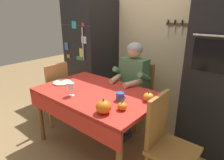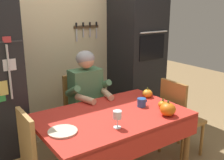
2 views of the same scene
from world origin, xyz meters
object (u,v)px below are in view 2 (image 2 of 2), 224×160
dining_table (113,123)px  wine_glass (117,116)px  chair_behind_person (81,109)px  pumpkin_large (168,109)px  chair_right_side (178,116)px  pumpkin_medium (163,105)px  pumpkin_small (147,93)px  coffee_mug (142,102)px  wall_oven (137,55)px  seated_person (89,96)px  serving_tray (63,131)px

dining_table → wine_glass: (-0.13, -0.24, 0.19)m
dining_table → chair_behind_person: size_ratio=1.51×
chair_behind_person → pumpkin_large: (0.32, -1.10, 0.29)m
dining_table → pumpkin_large: bearing=-36.9°
chair_right_side → pumpkin_medium: bearing=-161.1°
chair_behind_person → wine_glass: 1.11m
pumpkin_small → coffee_mug: bearing=-143.4°
wall_oven → seated_person: bearing=-161.7°
pumpkin_large → wine_glass: bearing=173.5°
seated_person → coffee_mug: size_ratio=10.83×
coffee_mug → wine_glass: 0.55m
wine_glass → chair_right_side: bearing=12.8°
serving_tray → dining_table: bearing=6.6°
dining_table → wine_glass: wine_glass is taller
chair_right_side → pumpkin_small: chair_right_side is taller
wall_oven → pumpkin_medium: 1.23m
pumpkin_large → serving_tray: pumpkin_large is taller
seated_person → pumpkin_small: (0.50, -0.42, 0.05)m
chair_behind_person → pumpkin_large: size_ratio=6.31×
pumpkin_large → dining_table: bearing=143.1°
wine_glass → serving_tray: (-0.41, 0.18, -0.10)m
chair_behind_person → pumpkin_large: chair_behind_person is taller
seated_person → wall_oven: bearing=18.3°
pumpkin_large → chair_right_side: bearing=30.7°
wall_oven → chair_right_side: size_ratio=2.26×
chair_right_side → wall_oven: bearing=80.9°
pumpkin_large → pumpkin_medium: size_ratio=1.52×
chair_right_side → pumpkin_small: 0.45m
dining_table → seated_person: bearing=81.7°
pumpkin_medium → pumpkin_large: bearing=-120.9°
pumpkin_large → chair_behind_person: bearing=106.2°
pumpkin_medium → seated_person: bearing=118.7°
wine_glass → pumpkin_large: 0.54m
chair_behind_person → pumpkin_medium: (0.41, -0.94, 0.27)m
seated_person → pumpkin_small: bearing=-40.0°
chair_behind_person → coffee_mug: size_ratio=8.09×
wine_glass → wall_oven: bearing=44.7°
pumpkin_large → pumpkin_small: size_ratio=1.32×
wall_oven → chair_right_side: (-0.15, -0.93, -0.54)m
chair_behind_person → pumpkin_small: 0.84m
coffee_mug → serving_tray: (-0.90, -0.07, -0.04)m
seated_person → chair_right_side: bearing=-37.1°
dining_table → chair_right_side: size_ratio=1.51×
seated_person → pumpkin_large: 0.96m
chair_right_side → serving_tray: (-1.44, -0.05, 0.24)m
wall_oven → dining_table: (-1.05, -0.92, -0.39)m
seated_person → wine_glass: 0.88m
seated_person → coffee_mug: bearing=-65.7°
dining_table → serving_tray: size_ratio=5.85×
chair_right_side → pumpkin_small: size_ratio=8.32×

